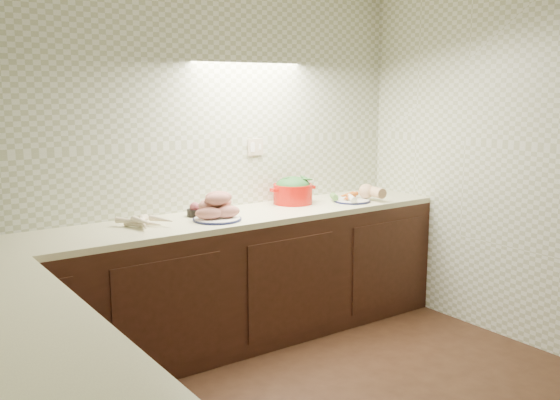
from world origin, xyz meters
TOP-DOWN VIEW (x-y plane):
  - room at (0.00, 0.00)m, footprint 3.60×3.60m
  - counter at (-0.68, 0.68)m, footprint 3.60×3.60m
  - parsnip_pile at (-0.49, 1.55)m, footprint 0.23×0.30m
  - sweet_potato_plate at (0.02, 1.43)m, footprint 0.32×0.32m
  - onion_bowl at (-0.04, 1.62)m, footprint 0.13×0.13m
  - dutch_oven at (0.77, 1.62)m, footprint 0.36×0.32m
  - veg_plate at (1.23, 1.41)m, footprint 0.38×0.30m

SIDE VIEW (x-z plane):
  - counter at x=-0.68m, z-range 0.00..0.90m
  - parsnip_pile at x=-0.49m, z-range 0.89..0.97m
  - onion_bowl at x=-0.04m, z-range 0.89..0.98m
  - veg_plate at x=1.23m, z-range 0.88..1.01m
  - sweet_potato_plate at x=0.02m, z-range 0.88..1.07m
  - dutch_oven at x=0.77m, z-range 0.90..1.10m
  - room at x=0.00m, z-range 0.33..2.93m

